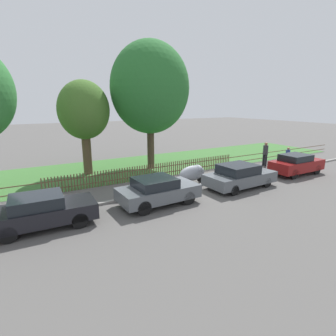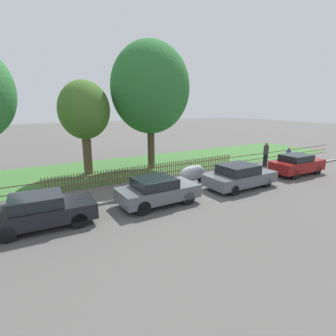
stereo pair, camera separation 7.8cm
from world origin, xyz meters
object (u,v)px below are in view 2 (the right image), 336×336
Objects in this scene: covered_motorcycle at (193,173)px; parked_car_black_saloon at (42,210)px; parked_car_navy_estate at (157,190)px; pedestrian_near_fence at (288,156)px; tree_behind_motorcycle at (84,111)px; parked_car_red_compact at (240,176)px; parked_car_white_van at (297,164)px; tree_mid_park at (150,88)px; pedestrian_by_lamp at (266,153)px.

parked_car_black_saloon is at bearing -169.99° from covered_motorcycle.
covered_motorcycle is at bearing 13.86° from parked_car_black_saloon.
pedestrian_near_fence is (12.16, 1.77, 0.17)m from parked_car_navy_estate.
tree_behind_motorcycle is 15.19m from pedestrian_near_fence.
parked_car_red_compact is 7.07m from pedestrian_near_fence.
parked_car_red_compact is at bearing 1.25° from parked_car_black_saloon.
parked_car_navy_estate is 10.81m from parked_car_white_van.
parked_car_white_van is at bearing -40.60° from tree_mid_park.
pedestrian_near_fence is (13.66, -5.70, -3.40)m from tree_behind_motorcycle.
parked_car_red_compact is 10.78m from tree_behind_motorcycle.
tree_behind_motorcycle is at bearing 129.22° from covered_motorcycle.
parked_car_white_van is (5.48, 0.16, 0.04)m from parked_car_red_compact.
parked_car_navy_estate is at bearing 0.96° from parked_car_black_saloon.
parked_car_black_saloon is at bearing 177.63° from parked_car_red_compact.
parked_car_white_van is 7.63m from covered_motorcycle.
parked_car_black_saloon is 16.29m from pedestrian_by_lamp.
tree_mid_park is at bearing -8.85° from tree_behind_motorcycle.
parked_car_white_van is at bearing -173.31° from pedestrian_by_lamp.
parked_car_red_compact is at bearing -71.35° from tree_mid_park.
pedestrian_by_lamp is at bearing 86.63° from parked_car_white_van.
pedestrian_near_fence is at bearing -22.66° from tree_behind_motorcycle.
parked_car_black_saloon is 0.63× the size of tree_behind_motorcycle.
parked_car_black_saloon is 2.58× the size of pedestrian_near_fence.
tree_mid_park is 5.86× the size of pedestrian_near_fence.
tree_behind_motorcycle is (-6.83, 7.53, 3.58)m from parked_car_red_compact.
pedestrian_by_lamp is at bearing 12.01° from parked_car_black_saloon.
parked_car_red_compact is 0.48× the size of tree_mid_park.
parked_car_red_compact is 2.79× the size of pedestrian_near_fence.
tree_behind_motorcycle reaches higher than parked_car_white_van.
parked_car_navy_estate is 5.33m from parked_car_red_compact.
parked_car_navy_estate is at bearing -78.67° from tree_behind_motorcycle.
tree_mid_park is (-2.30, 6.83, 5.11)m from parked_car_red_compact.
pedestrian_by_lamp reaches higher than covered_motorcycle.
parked_car_navy_estate is 9.00m from tree_mid_park.
tree_mid_park is at bearing 92.41° from covered_motorcycle.
tree_behind_motorcycle is (-12.30, 7.37, 3.54)m from parked_car_white_van.
pedestrian_by_lamp is (12.50, -4.57, -3.22)m from tree_behind_motorcycle.
covered_motorcycle is at bearing 108.47° from pedestrian_by_lamp.
parked_car_black_saloon reaches higher than covered_motorcycle.
tree_mid_park reaches higher than parked_car_black_saloon.
covered_motorcycle is 0.22× the size of tree_mid_park.
parked_car_white_van is at bearing -30.93° from tree_behind_motorcycle.
tree_mid_park is at bearing -87.21° from pedestrian_near_fence.
covered_motorcycle is 7.70m from pedestrian_by_lamp.
tree_mid_park is 11.52m from pedestrian_near_fence.
parked_car_white_van is (15.85, 0.00, 0.04)m from parked_car_black_saloon.
pedestrian_by_lamp reaches higher than parked_car_white_van.
tree_mid_park is at bearing 74.74° from pedestrian_by_lamp.
covered_motorcycle is (-7.42, 1.75, -0.05)m from parked_car_white_van.
pedestrian_by_lamp is at bearing 6.10° from covered_motorcycle.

